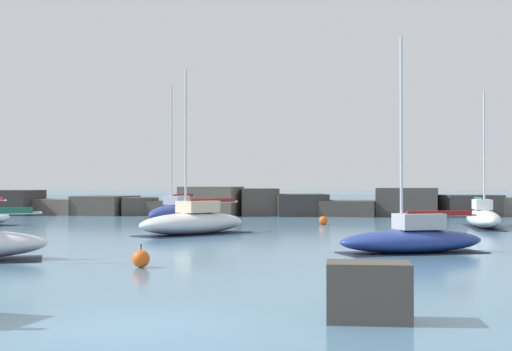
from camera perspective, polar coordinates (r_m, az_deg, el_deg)
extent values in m
plane|color=teal|center=(14.65, -9.91, -11.78)|extent=(600.00, 600.00, 0.00)
cube|color=teal|center=(122.38, 3.39, -1.95)|extent=(400.00, 116.00, 0.01)
cube|color=#383330|center=(68.28, -19.08, -2.04)|extent=(4.79, 5.60, 2.21)
cube|color=brown|center=(67.40, -15.54, -2.42)|extent=(5.71, 5.28, 1.40)
cube|color=#4C443D|center=(65.82, -11.94, -2.34)|extent=(5.26, 6.15, 1.69)
cube|color=#4C443D|center=(64.90, -9.24, -2.42)|extent=(4.21, 5.16, 1.58)
cube|color=#423D38|center=(63.57, -6.90, -2.61)|extent=(3.95, 4.38, 1.26)
cube|color=brown|center=(62.53, -3.62, -2.06)|extent=(5.53, 4.56, 2.54)
cube|color=#4C443D|center=(63.25, 0.28, -2.12)|extent=(3.80, 5.13, 2.38)
cube|color=#383330|center=(62.85, 3.59, -2.35)|extent=(5.05, 5.79, 1.89)
cube|color=#423D38|center=(62.65, 7.48, -2.61)|extent=(5.41, 5.97, 1.33)
cube|color=#423D38|center=(63.06, 12.04, -2.08)|extent=(5.83, 5.70, 2.43)
cube|color=#423D38|center=(64.39, 16.58, -2.31)|extent=(5.67, 5.03, 1.83)
cube|color=#4C443D|center=(14.99, 8.98, -9.16)|extent=(1.73, 1.13, 1.22)
ellipsoid|color=silver|center=(39.77, -5.06, -3.84)|extent=(6.47, 7.12, 1.21)
cube|color=black|center=(39.81, -5.06, -4.69)|extent=(6.20, 6.81, 0.03)
cube|color=beige|center=(39.96, -4.67, -2.50)|extent=(2.42, 2.53, 0.64)
cylinder|color=silver|center=(39.43, -5.65, 2.73)|extent=(0.12, 0.12, 7.87)
cylinder|color=#BCBCC1|center=(40.66, -3.52, -2.14)|extent=(2.58, 3.11, 0.10)
cube|color=maroon|center=(40.66, -3.52, -2.00)|extent=(2.28, 2.71, 0.20)
ellipsoid|color=navy|center=(29.77, 12.37, -5.15)|extent=(6.61, 4.22, 0.96)
cube|color=black|center=(29.81, 12.37, -6.04)|extent=(6.30, 4.07, 0.03)
cube|color=#B2B2B7|center=(29.86, 12.90, -3.60)|extent=(2.17, 1.76, 0.64)
cylinder|color=silver|center=(29.52, 11.55, 3.32)|extent=(0.12, 0.12, 7.81)
cylinder|color=#BCBCC1|center=(30.31, 14.46, -3.12)|extent=(3.25, 1.32, 0.10)
cube|color=maroon|center=(30.31, 14.46, -2.93)|extent=(2.81, 1.23, 0.20)
ellipsoid|color=white|center=(47.89, 17.70, -3.30)|extent=(2.49, 8.24, 1.15)
cube|color=black|center=(47.92, 17.71, -3.97)|extent=(2.42, 7.84, 0.03)
cube|color=silver|center=(48.26, 17.64, -2.22)|extent=(1.20, 2.51, 0.64)
cylinder|color=silver|center=(47.28, 17.79, 1.91)|extent=(0.12, 0.12, 7.52)
cylinder|color=#BCBCC1|center=(49.46, 17.44, -1.92)|extent=(0.47, 4.46, 0.10)
cube|color=#1E664C|center=(49.46, 17.44, -1.80)|extent=(0.51, 3.80, 0.20)
ellipsoid|color=navy|center=(51.58, -6.53, -3.06)|extent=(3.85, 6.84, 1.29)
cube|color=black|center=(51.61, -6.53, -3.75)|extent=(3.72, 6.51, 0.03)
cube|color=silver|center=(51.84, -6.36, -1.98)|extent=(1.66, 2.20, 0.64)
cylinder|color=silver|center=(51.18, -6.78, 2.43)|extent=(0.12, 0.12, 8.54)
cylinder|color=#BCBCC1|center=(52.70, -5.87, -1.71)|extent=(1.09, 3.46, 0.10)
cube|color=maroon|center=(52.70, -5.87, -1.60)|extent=(1.04, 2.98, 0.20)
sphere|color=#EA5914|center=(49.01, 5.40, -3.60)|extent=(0.59, 0.59, 0.59)
cylinder|color=black|center=(48.99, 5.40, -3.14)|extent=(0.04, 0.04, 0.20)
sphere|color=#EA5914|center=(24.39, -9.19, -6.59)|extent=(0.59, 0.59, 0.59)
cylinder|color=black|center=(24.35, -9.18, -5.67)|extent=(0.04, 0.04, 0.20)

